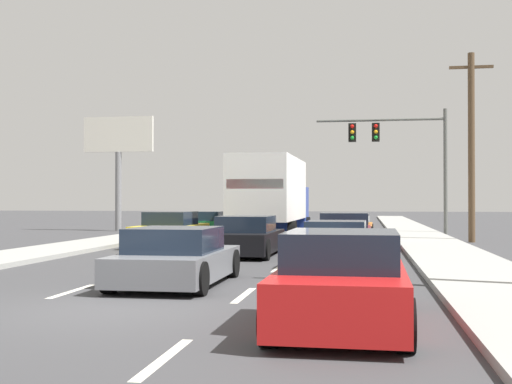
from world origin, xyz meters
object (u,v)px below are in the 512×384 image
Objects in this scene: car_orange at (351,227)px; car_green at (208,225)px; car_yellow at (171,231)px; car_maroon at (345,232)px; traffic_signal_mast at (391,142)px; roadside_billboard at (118,149)px; box_truck at (272,194)px; car_silver at (336,247)px; car_black at (247,238)px; utility_pole_mid at (471,144)px; car_red at (343,282)px; car_gray at (176,258)px.

car_green is at bearing 176.47° from car_orange.
car_maroon is at bearing -1.08° from car_yellow.
traffic_signal_mast is (8.82, 4.22, 4.25)m from car_green.
roadside_billboard reaches higher than car_green.
car_yellow is 1.09× the size of car_orange.
car_silver is at bearing -73.75° from box_truck.
car_silver is (-0.14, -13.23, 0.00)m from car_orange.
car_black is 0.93× the size of car_maroon.
roadside_billboard is at bearing 142.33° from box_truck.
car_silver is (-0.03, -6.84, -0.06)m from car_maroon.
car_orange is at bearing 32.60° from box_truck.
roadside_billboard is at bearing 119.34° from car_yellow.
utility_pole_mid is at bearing -19.18° from car_orange.
car_green is 10.66m from traffic_signal_mast.
car_maroon is 14.96m from car_red.
car_yellow is at bearing 114.91° from car_red.
car_orange is at bearing -3.53° from car_green.
box_truck is at bearing -36.53° from car_green.
roadside_billboard is (-6.65, 11.84, 4.11)m from car_yellow.
traffic_signal_mast is (5.27, 22.02, 4.27)m from car_gray.
car_yellow is 9.58m from car_silver.
roadside_billboard is (-13.37, 5.57, 4.17)m from car_orange.
car_green is at bearing 91.06° from car_yellow.
car_green is 15.20m from car_silver.
utility_pole_mid reaches higher than car_silver.
roadside_billboard is (-10.26, 15.56, 4.13)m from car_black.
car_orange is (6.72, 6.27, -0.06)m from car_yellow.
car_silver is 0.51× the size of utility_pole_mid.
car_green is 0.44× the size of box_truck.
car_red is 0.55× the size of utility_pole_mid.
utility_pole_mid reaches higher than car_red.
roadside_billboard reaches higher than car_yellow.
car_red reaches higher than car_maroon.
car_red is 20.47m from utility_pole_mid.
box_truck is 8.70m from utility_pole_mid.
car_gray is 23.05m from traffic_signal_mast.
car_green is 6.85m from car_orange.
traffic_signal_mast is 1.03× the size of roadside_billboard.
car_gray reaches higher than car_orange.
car_gray is at bearing -66.31° from roadside_billboard.
utility_pole_mid is (8.18, 8.22, 3.55)m from car_black.
utility_pole_mid is at bearing 65.55° from car_silver.
car_yellow is 1.13× the size of car_gray.
car_yellow is at bearing -128.56° from traffic_signal_mast.
box_truck reaches higher than car_green.
car_green is 9.29m from roadside_billboard.
car_silver is at bearing -90.60° from car_orange.
car_black is at bearing -134.85° from utility_pole_mid.
car_maroon is at bearing 89.74° from car_silver.
box_truck is 2.21× the size of car_gray.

